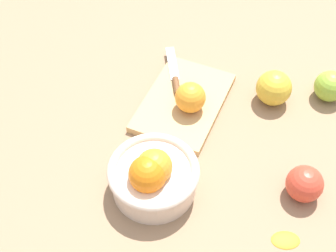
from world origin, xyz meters
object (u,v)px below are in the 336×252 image
knife (175,76)px  apple_front_right (274,88)px  apple_front_left (305,184)px  cutting_board (184,102)px  apple_front_right_2 (330,86)px  bowl (153,176)px  orange_on_board (190,97)px

knife → apple_front_right: 0.22m
knife → apple_front_left: 0.38m
cutting_board → apple_front_left: (-0.15, -0.27, 0.03)m
apple_front_left → apple_front_right_2: (0.27, -0.02, -0.00)m
apple_front_left → apple_front_right_2: size_ratio=1.01×
bowl → apple_front_left: size_ratio=2.45×
orange_on_board → apple_front_right: size_ratio=0.84×
apple_front_left → apple_front_right: size_ratio=0.89×
cutting_board → apple_front_right: bearing=-68.7°
bowl → cutting_board: bearing=0.9°
orange_on_board → bowl: bearing=175.8°
bowl → apple_front_right: bearing=-31.2°
cutting_board → apple_front_right: (0.07, -0.18, 0.03)m
apple_front_right → orange_on_board: bearing=118.8°
apple_front_left → apple_front_right_2: bearing=-5.3°
bowl → apple_front_left: 0.28m
apple_front_right_2 → bowl: bearing=139.1°
cutting_board → orange_on_board: 0.05m
bowl → apple_front_left: bowl is taller
bowl → apple_front_left: (0.07, -0.27, -0.01)m
cutting_board → orange_on_board: bearing=-135.4°
cutting_board → knife: size_ratio=1.60×
cutting_board → apple_front_right_2: apple_front_right_2 is taller
bowl → apple_front_right: 0.34m
apple_front_right → apple_front_right_2: apple_front_right is taller
apple_front_left → apple_front_right: (0.22, 0.09, 0.00)m
cutting_board → bowl: bearing=-179.1°
knife → apple_front_right_2: (0.06, -0.34, 0.01)m
apple_front_right → bowl: bearing=148.8°
cutting_board → apple_front_left: 0.31m
knife → apple_front_left: size_ratio=2.15×
cutting_board → apple_front_right_2: (0.12, -0.30, 0.03)m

